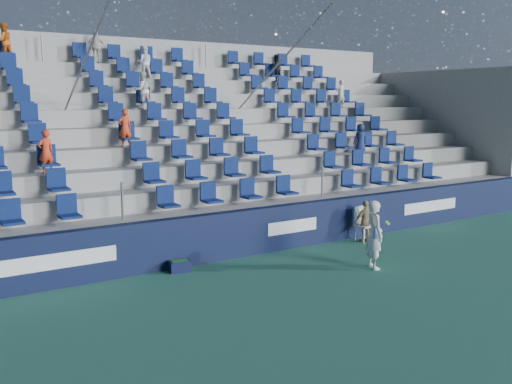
% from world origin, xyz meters
% --- Properties ---
extents(ground, '(70.00, 70.00, 0.00)m').
position_xyz_m(ground, '(0.00, 0.00, 0.00)').
color(ground, '#2C6852').
rests_on(ground, ground).
extents(sponsor_wall, '(24.00, 0.32, 1.20)m').
position_xyz_m(sponsor_wall, '(0.00, 3.15, 0.60)').
color(sponsor_wall, '#0E1535').
rests_on(sponsor_wall, ground).
extents(grandstand, '(24.00, 8.17, 6.63)m').
position_xyz_m(grandstand, '(-0.01, 8.24, 2.13)').
color(grandstand, '#9E9E98').
rests_on(grandstand, ground).
extents(tennis_player, '(0.69, 0.70, 1.64)m').
position_xyz_m(tennis_player, '(2.06, 0.49, 0.83)').
color(tennis_player, white).
rests_on(tennis_player, ground).
extents(line_judge_chair, '(0.48, 0.50, 1.00)m').
position_xyz_m(line_judge_chair, '(3.71, 2.65, 0.57)').
color(line_judge_chair, white).
rests_on(line_judge_chair, ground).
extents(line_judge, '(0.74, 0.43, 1.19)m').
position_xyz_m(line_judge, '(3.71, 2.50, 0.59)').
color(line_judge, tan).
rests_on(line_judge, ground).
extents(ball_bin, '(0.53, 0.40, 0.27)m').
position_xyz_m(ball_bin, '(-1.96, 2.75, 0.15)').
color(ball_bin, '#0F1438').
rests_on(ball_bin, ground).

